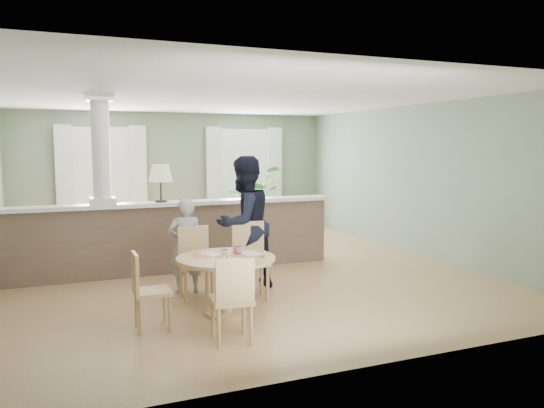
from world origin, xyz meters
name	(u,v)px	position (x,y,z in m)	size (l,w,h in m)	color
ground	(231,270)	(0.00, 0.00, 0.00)	(8.00, 8.00, 0.00)	tan
room_shell	(217,155)	(-0.03, 0.63, 1.81)	(7.02, 8.02, 2.71)	gray
pony_wall	(166,228)	(-0.99, 0.20, 0.71)	(5.32, 0.38, 2.70)	brown
sofa	(139,231)	(-1.17, 1.79, 0.43)	(2.94, 1.15, 0.86)	brown
houseplant	(253,200)	(1.54, 3.14, 0.76)	(1.36, 1.18, 1.52)	#2A692C
dining_table	(226,269)	(-0.74, -2.12, 0.55)	(1.14, 1.14, 0.78)	tan
chair_far_boy	(195,259)	(-0.91, -1.30, 0.51)	(0.44, 0.44, 0.92)	tan
chair_far_man	(250,256)	(-0.24, -1.52, 0.54)	(0.51, 0.51, 0.98)	tan
chair_near	(233,296)	(-0.96, -3.02, 0.49)	(0.44, 0.44, 0.88)	tan
chair_side	(146,287)	(-1.69, -2.28, 0.46)	(0.38, 0.38, 0.84)	tan
child_person	(186,245)	(-0.96, -1.00, 0.64)	(0.47, 0.31, 1.28)	#96969B
man_person	(244,224)	(-0.19, -1.16, 0.91)	(0.89, 0.69, 1.83)	black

